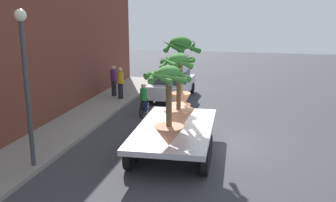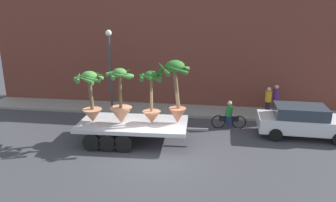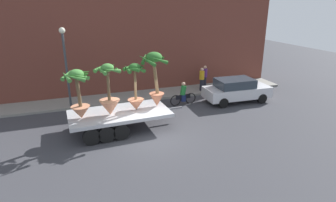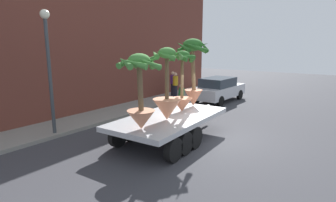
{
  "view_description": "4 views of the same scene",
  "coord_description": "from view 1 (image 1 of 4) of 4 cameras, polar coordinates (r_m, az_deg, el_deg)",
  "views": [
    {
      "loc": [
        -13.85,
        -1.35,
        5.07
      ],
      "look_at": [
        0.06,
        1.75,
        1.54
      ],
      "focal_mm": 41.25,
      "sensor_mm": 36.0,
      "label": 1
    },
    {
      "loc": [
        2.38,
        -12.55,
        6.14
      ],
      "look_at": [
        0.27,
        2.0,
        1.86
      ],
      "focal_mm": 34.0,
      "sensor_mm": 36.0,
      "label": 2
    },
    {
      "loc": [
        -3.45,
        -12.46,
        6.36
      ],
      "look_at": [
        1.38,
        1.22,
        1.26
      ],
      "focal_mm": 30.28,
      "sensor_mm": 36.0,
      "label": 3
    },
    {
      "loc": [
        -9.63,
        -4.73,
        3.66
      ],
      "look_at": [
        -0.31,
        2.0,
        1.32
      ],
      "focal_mm": 29.34,
      "sensor_mm": 36.0,
      "label": 4
    }
  ],
  "objects": [
    {
      "name": "parked_car",
      "position": [
        21.57,
        0.64,
        2.57
      ],
      "size": [
        4.44,
        1.99,
        1.58
      ],
      "color": "silver",
      "rests_on": "ground"
    },
    {
      "name": "pedestrian_far_left",
      "position": [
        21.69,
        -8.03,
        3.08
      ],
      "size": [
        0.36,
        0.36,
        1.71
      ],
      "color": "black",
      "rests_on": "sidewalk"
    },
    {
      "name": "potted_palm_middle",
      "position": [
        14.02,
        1.6,
        1.84
      ],
      "size": [
        1.24,
        1.25,
        2.48
      ],
      "color": "#C17251",
      "rests_on": "flatbed_trailer"
    },
    {
      "name": "building_facade",
      "position": [
        16.65,
        -21.06,
        8.47
      ],
      "size": [
        24.0,
        1.2,
        7.52
      ],
      "primitive_type": "cube",
      "color": "brown",
      "rests_on": "ground"
    },
    {
      "name": "street_lamp",
      "position": [
        12.32,
        -20.36,
        4.44
      ],
      "size": [
        0.36,
        0.36,
        4.83
      ],
      "color": "#383D42",
      "rests_on": "sidewalk"
    },
    {
      "name": "pedestrian_near_gate",
      "position": [
        21.01,
        -7.06,
        2.76
      ],
      "size": [
        0.36,
        0.36,
        1.71
      ],
      "color": "black",
      "rests_on": "sidewalk"
    },
    {
      "name": "cyclist",
      "position": [
        18.39,
        -3.61,
        0.04
      ],
      "size": [
        1.84,
        0.37,
        1.54
      ],
      "color": "black",
      "rests_on": "ground"
    },
    {
      "name": "potted_palm_rear",
      "position": [
        12.69,
        1.56,
        -0.36
      ],
      "size": [
        1.32,
        1.35,
        2.61
      ],
      "color": "tan",
      "rests_on": "flatbed_trailer"
    },
    {
      "name": "potted_palm_front",
      "position": [
        15.03,
        1.89,
        4.53
      ],
      "size": [
        1.53,
        1.57,
        2.96
      ],
      "color": "#B26647",
      "rests_on": "flatbed_trailer"
    },
    {
      "name": "flatbed_trailer",
      "position": [
        13.31,
        0.85,
        -5.0
      ],
      "size": [
        6.14,
        2.78,
        0.98
      ],
      "color": "#B7BABF",
      "rests_on": "ground"
    },
    {
      "name": "sidewalk",
      "position": [
        16.5,
        -15.0,
        -4.21
      ],
      "size": [
        24.0,
        2.2,
        0.15
      ],
      "primitive_type": "cube",
      "color": "gray",
      "rests_on": "ground"
    },
    {
      "name": "potted_palm_extra",
      "position": [
        11.28,
        0.07,
        -0.87
      ],
      "size": [
        1.46,
        1.39,
        2.44
      ],
      "color": "tan",
      "rests_on": "flatbed_trailer"
    },
    {
      "name": "ground_plane",
      "position": [
        14.81,
        6.61,
        -6.21
      ],
      "size": [
        60.0,
        60.0,
        0.0
      ],
      "primitive_type": "plane",
      "color": "#38383D"
    }
  ]
}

